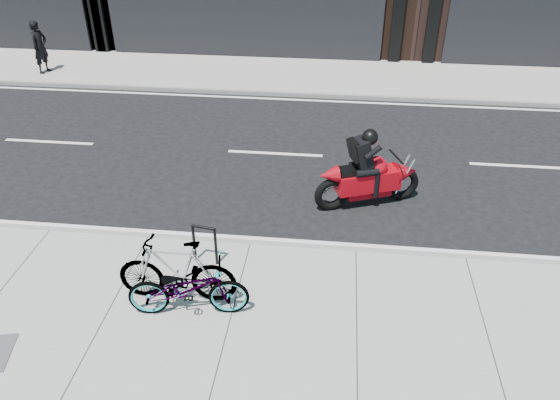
# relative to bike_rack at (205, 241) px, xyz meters

# --- Properties ---
(ground) EXTENTS (120.00, 120.00, 0.00)m
(ground) POSITION_rel_bike_rack_xyz_m (0.70, 2.62, -0.59)
(ground) COLOR black
(ground) RESTS_ON ground
(sidewalk_near) EXTENTS (60.00, 6.00, 0.13)m
(sidewalk_near) POSITION_rel_bike_rack_xyz_m (0.70, -2.38, -0.52)
(sidewalk_near) COLOR gray
(sidewalk_near) RESTS_ON ground
(sidewalk_far) EXTENTS (60.00, 3.50, 0.13)m
(sidewalk_far) POSITION_rel_bike_rack_xyz_m (0.70, 10.37, -0.52)
(sidewalk_far) COLOR gray
(sidewalk_far) RESTS_ON ground
(bike_rack) EXTENTS (0.46, 0.12, 0.78)m
(bike_rack) POSITION_rel_bike_rack_xyz_m (0.00, 0.00, 0.00)
(bike_rack) COLOR black
(bike_rack) RESTS_ON sidewalk_near
(bicycle_front) EXTENTS (1.99, 0.92, 1.01)m
(bicycle_front) POSITION_rel_bike_rack_xyz_m (0.04, -1.30, 0.04)
(bicycle_front) COLOR gray
(bicycle_front) RESTS_ON sidewalk_near
(bicycle_rear) EXTENTS (1.96, 0.58, 1.17)m
(bicycle_rear) POSITION_rel_bike_rack_xyz_m (-0.22, -1.00, 0.13)
(bicycle_rear) COLOR gray
(bicycle_rear) RESTS_ON sidewalk_near
(motorcycle) EXTENTS (2.27, 1.14, 1.77)m
(motorcycle) POSITION_rel_bike_rack_xyz_m (3.03, 2.54, 0.13)
(motorcycle) COLOR black
(motorcycle) RESTS_ON ground
(pedestrian) EXTENTS (0.55, 0.71, 1.72)m
(pedestrian) POSITION_rel_bike_rack_xyz_m (-7.79, 9.52, 0.40)
(pedestrian) COLOR black
(pedestrian) RESTS_ON sidewalk_far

